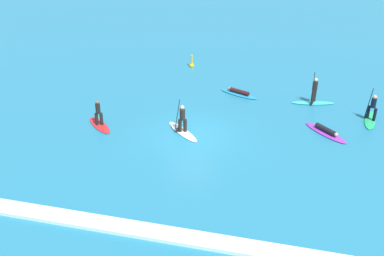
{
  "coord_description": "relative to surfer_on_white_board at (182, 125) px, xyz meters",
  "views": [
    {
      "loc": [
        5.48,
        -22.8,
        13.59
      ],
      "look_at": [
        0.0,
        0.0,
        0.5
      ],
      "focal_mm": 43.72,
      "sensor_mm": 36.0,
      "label": 1
    }
  ],
  "objects": [
    {
      "name": "surfer_on_white_board",
      "position": [
        0.0,
        0.0,
        0.0
      ],
      "size": [
        2.54,
        2.41,
        2.12
      ],
      "rotation": [
        0.0,
        0.0,
        2.4
      ],
      "color": "white",
      "rests_on": "ground_plane"
    },
    {
      "name": "ground_plane",
      "position": [
        0.64,
        -0.24,
        -0.48
      ],
      "size": [
        120.0,
        120.0,
        0.0
      ],
      "primitive_type": "plane",
      "color": "teal",
      "rests_on": "ground"
    },
    {
      "name": "surfer_on_red_board",
      "position": [
        -5.05,
        -0.39,
        -0.08
      ],
      "size": [
        2.31,
        2.22,
        1.68
      ],
      "rotation": [
        0.0,
        0.0,
        2.39
      ],
      "color": "red",
      "rests_on": "ground_plane"
    },
    {
      "name": "surfer_on_blue_board",
      "position": [
        2.44,
        5.94,
        -0.35
      ],
      "size": [
        2.81,
        1.62,
        0.39
      ],
      "rotation": [
        0.0,
        0.0,
        2.76
      ],
      "color": "#1E8CD1",
      "rests_on": "ground_plane"
    },
    {
      "name": "marker_buoy",
      "position": [
        -1.89,
        10.18,
        -0.27
      ],
      "size": [
        0.38,
        0.38,
        1.05
      ],
      "color": "yellow",
      "rests_on": "ground_plane"
    },
    {
      "name": "surfer_on_purple_board",
      "position": [
        8.18,
        1.82,
        -0.36
      ],
      "size": [
        2.72,
        2.54,
        0.4
      ],
      "rotation": [
        0.0,
        0.0,
        5.55
      ],
      "color": "purple",
      "rests_on": "ground_plane"
    },
    {
      "name": "surfer_on_teal_board",
      "position": [
        7.39,
        5.73,
        0.01
      ],
      "size": [
        2.85,
        1.11,
        2.25
      ],
      "rotation": [
        0.0,
        0.0,
        3.34
      ],
      "color": "#33C6CC",
      "rests_on": "ground_plane"
    },
    {
      "name": "wave_crest",
      "position": [
        0.64,
        -8.73,
        -0.39
      ],
      "size": [
        25.01,
        0.9,
        0.18
      ],
      "primitive_type": "cube",
      "color": "white",
      "rests_on": "ground_plane"
    },
    {
      "name": "surfer_on_green_board",
      "position": [
        10.84,
        4.09,
        -0.07
      ],
      "size": [
        0.96,
        2.64,
        2.09
      ],
      "rotation": [
        0.0,
        0.0,
        1.45
      ],
      "color": "#23B266",
      "rests_on": "ground_plane"
    }
  ]
}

